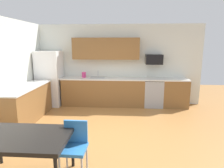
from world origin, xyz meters
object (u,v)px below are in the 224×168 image
(dining_table, at_px, (22,139))
(chair_near_table, at_px, (74,144))
(microwave, at_px, (154,59))
(kettle, at_px, (84,75))
(refrigerator, at_px, (50,78))
(oven_range, at_px, (153,93))

(dining_table, distance_m, chair_near_table, 0.77)
(microwave, bearing_deg, dining_table, -121.71)
(dining_table, xyz_separation_m, kettle, (0.11, 3.90, 0.35))
(dining_table, bearing_deg, refrigerator, 105.16)
(kettle, bearing_deg, chair_near_table, -80.60)
(refrigerator, bearing_deg, oven_range, 1.32)
(microwave, distance_m, chair_near_table, 4.23)
(microwave, relative_size, kettle, 2.70)
(chair_near_table, bearing_deg, oven_range, 64.62)
(refrigerator, relative_size, dining_table, 1.30)
(refrigerator, height_order, microwave, refrigerator)
(dining_table, relative_size, kettle, 7.00)
(refrigerator, bearing_deg, kettle, 6.53)
(oven_range, bearing_deg, microwave, 90.00)
(refrigerator, relative_size, kettle, 9.13)
(refrigerator, xyz_separation_m, kettle, (1.14, 0.13, 0.11))
(oven_range, distance_m, dining_table, 4.56)
(oven_range, distance_m, kettle, 2.40)
(microwave, xyz_separation_m, chair_near_table, (-1.72, -3.72, -1.05))
(refrigerator, xyz_separation_m, chair_near_table, (1.74, -3.54, -0.41))
(chair_near_table, bearing_deg, microwave, 65.22)
(microwave, height_order, kettle, microwave)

